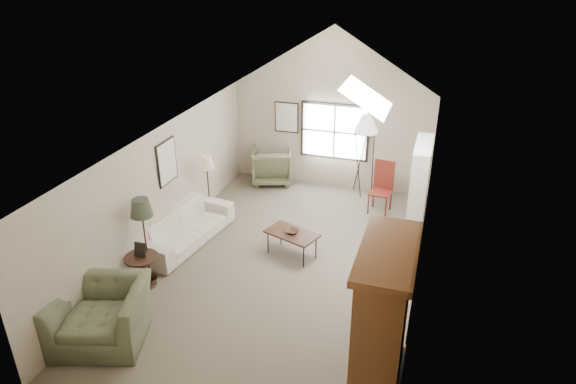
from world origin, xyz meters
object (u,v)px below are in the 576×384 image
(armchair_far, at_px, (272,165))
(armoire, at_px, (382,320))
(sofa, at_px, (185,227))
(armchair_near, at_px, (99,315))
(side_table, at_px, (143,271))
(side_chair, at_px, (381,188))
(coffee_table, at_px, (292,244))

(armchair_far, bearing_deg, armoire, 103.39)
(sofa, height_order, armchair_near, armchair_near)
(side_table, xyz_separation_m, side_chair, (3.67, 4.15, 0.30))
(coffee_table, bearing_deg, armchair_near, -123.73)
(armchair_far, relative_size, coffee_table, 1.00)
(armchair_near, relative_size, side_table, 2.35)
(side_table, bearing_deg, side_chair, 48.51)
(coffee_table, height_order, side_table, side_table)
(armchair_near, distance_m, side_table, 1.46)
(sofa, bearing_deg, armoire, -112.44)
(armoire, distance_m, armchair_near, 4.31)
(armchair_near, bearing_deg, armchair_far, 67.82)
(armchair_near, bearing_deg, coffee_table, 39.38)
(armchair_far, relative_size, side_table, 1.68)
(armchair_near, distance_m, armchair_far, 6.50)
(coffee_table, bearing_deg, armoire, -53.22)
(armchair_far, relative_size, side_chair, 0.84)
(armchair_far, bearing_deg, sofa, 60.40)
(sofa, distance_m, armchair_far, 3.51)
(armoire, relative_size, side_chair, 1.82)
(sofa, height_order, coffee_table, sofa)
(sofa, relative_size, side_table, 3.99)
(coffee_table, distance_m, side_table, 2.87)
(sofa, height_order, side_table, sofa)
(armoire, bearing_deg, side_table, 166.32)
(armchair_far, xyz_separation_m, side_chair, (2.93, -0.89, 0.14))
(armchair_near, height_order, coffee_table, armchair_near)
(armoire, bearing_deg, sofa, 148.67)
(armoire, xyz_separation_m, coffee_table, (-2.11, 2.82, -0.84))
(armoire, height_order, sofa, armoire)
(armchair_near, height_order, side_chair, side_chair)
(side_chair, bearing_deg, armchair_near, -114.45)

